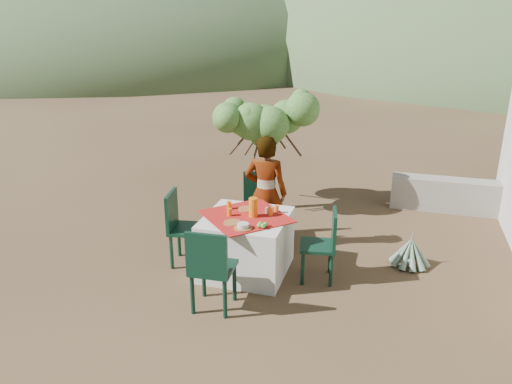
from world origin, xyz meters
TOP-DOWN VIEW (x-y plane):
  - ground at (0.00, 0.00)m, footprint 160.00×160.00m
  - table at (0.61, 0.47)m, footprint 1.30×1.30m
  - chair_far at (0.50, 1.47)m, footprint 0.57×0.57m
  - chair_near at (0.52, -0.52)m, footprint 0.48×0.48m
  - chair_left at (-0.26, 0.45)m, footprint 0.52×0.52m
  - chair_right at (1.59, 0.53)m, footprint 0.48×0.48m
  - person at (0.66, 1.20)m, footprint 0.61×0.41m
  - shrub_tree at (0.32, 2.67)m, footprint 1.50×1.47m
  - agave at (2.63, 1.21)m, footprint 0.53×0.52m
  - stone_wall at (3.60, 3.40)m, footprint 2.60×0.35m
  - hill_near_left at (-18.00, 30.00)m, footprint 40.00×40.00m
  - hill_far_center at (-4.00, 52.00)m, footprint 60.00×60.00m
  - plate_far at (0.55, 0.67)m, footprint 0.22×0.22m
  - plate_near at (0.52, 0.20)m, footprint 0.21×0.21m
  - glass_far at (0.33, 0.64)m, footprint 0.06×0.06m
  - glass_near at (0.41, 0.42)m, footprint 0.06×0.06m
  - juice_pitcher at (0.70, 0.48)m, footprint 0.11×0.11m
  - bowl_plate at (0.69, 0.09)m, footprint 0.22×0.22m
  - white_bowl at (0.69, 0.09)m, footprint 0.14×0.14m
  - jar_left at (0.89, 0.58)m, footprint 0.06×0.06m
  - jar_right at (0.94, 0.70)m, footprint 0.06×0.06m
  - napkin_holder at (0.86, 0.61)m, footprint 0.07×0.05m
  - fruit_cluster at (0.90, 0.19)m, footprint 0.12×0.11m

SIDE VIEW (x-z plane):
  - ground at x=0.00m, z-range 0.00..0.00m
  - hill_near_left at x=-18.00m, z-range -8.00..8.00m
  - hill_far_center at x=-4.00m, z-range -12.00..12.00m
  - agave at x=2.63m, z-range -0.09..0.47m
  - stone_wall at x=3.60m, z-range 0.00..0.55m
  - table at x=0.61m, z-range 0.00..0.76m
  - chair_right at x=1.59m, z-range 0.05..0.96m
  - chair_left at x=-0.26m, z-range 0.05..1.04m
  - chair_far at x=0.50m, z-range 0.05..1.04m
  - chair_near at x=0.52m, z-range 0.05..1.05m
  - bowl_plate at x=0.69m, z-range 0.76..0.77m
  - plate_far at x=0.55m, z-range 0.76..0.78m
  - plate_near at x=0.52m, z-range 0.76..0.78m
  - fruit_cluster at x=0.90m, z-range 0.76..0.82m
  - white_bowl at x=0.69m, z-range 0.77..0.82m
  - napkin_holder at x=0.86m, z-range 0.76..0.84m
  - jar_right at x=0.94m, z-range 0.76..0.85m
  - glass_near at x=0.41m, z-range 0.76..0.86m
  - person at x=0.66m, z-range 0.00..1.62m
  - glass_far at x=0.33m, z-range 0.76..0.86m
  - jar_left at x=0.89m, z-range 0.76..0.86m
  - juice_pitcher at x=0.70m, z-range 0.76..1.00m
  - shrub_tree at x=0.32m, z-range 0.51..2.28m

